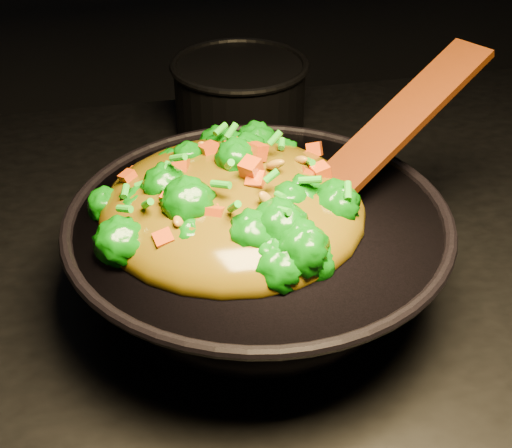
{
  "coord_description": "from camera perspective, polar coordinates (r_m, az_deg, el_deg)",
  "views": [
    {
      "loc": [
        -0.2,
        -0.64,
        1.41
      ],
      "look_at": [
        -0.07,
        -0.06,
        0.99
      ],
      "focal_mm": 50.0,
      "sensor_mm": 36.0,
      "label": 1
    }
  ],
  "objects": [
    {
      "name": "wok",
      "position": [
        0.74,
        0.17,
        -2.83
      ],
      "size": [
        0.38,
        0.38,
        0.11
      ],
      "primitive_type": null,
      "rotation": [
        0.0,
        0.0,
        -0.0
      ],
      "color": "black",
      "rests_on": "stovetop"
    },
    {
      "name": "stir_fry",
      "position": [
        0.69,
        -1.96,
        3.96
      ],
      "size": [
        0.29,
        0.29,
        0.09
      ],
      "primitive_type": null,
      "rotation": [
        0.0,
        0.0,
        -0.07
      ],
      "color": "#096006",
      "rests_on": "wok"
    },
    {
      "name": "spatula",
      "position": [
        0.75,
        9.9,
        6.65
      ],
      "size": [
        0.29,
        0.19,
        0.13
      ],
      "primitive_type": "cube",
      "rotation": [
        0.0,
        -0.38,
        0.51
      ],
      "color": "#331608",
      "rests_on": "wok"
    },
    {
      "name": "back_pot",
      "position": [
        1.08,
        -1.29,
        10.14
      ],
      "size": [
        0.23,
        0.23,
        0.11
      ],
      "primitive_type": "cylinder",
      "rotation": [
        0.0,
        0.0,
        0.22
      ],
      "color": "black",
      "rests_on": "stovetop"
    }
  ]
}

